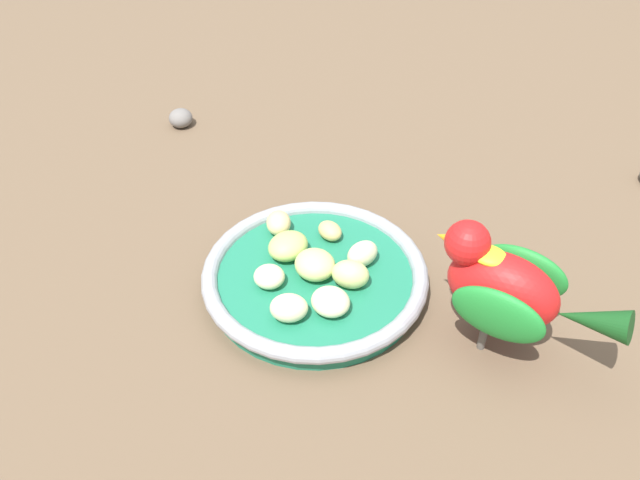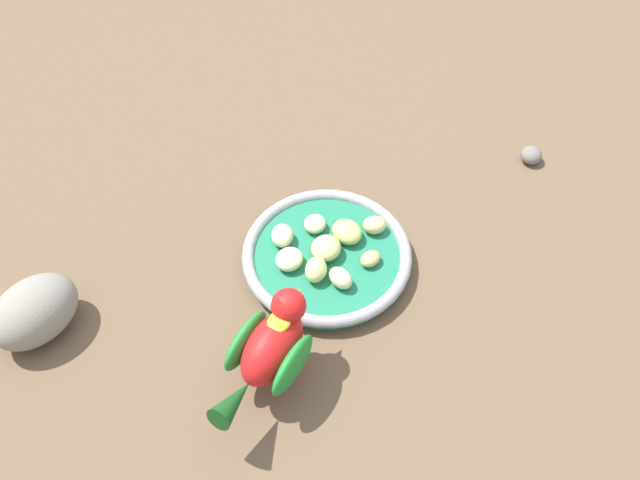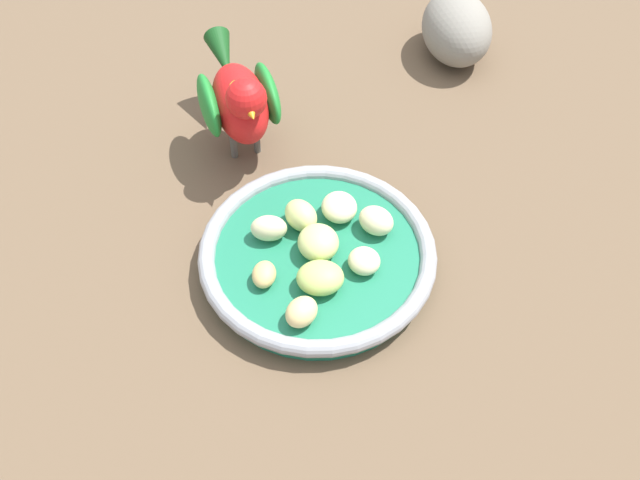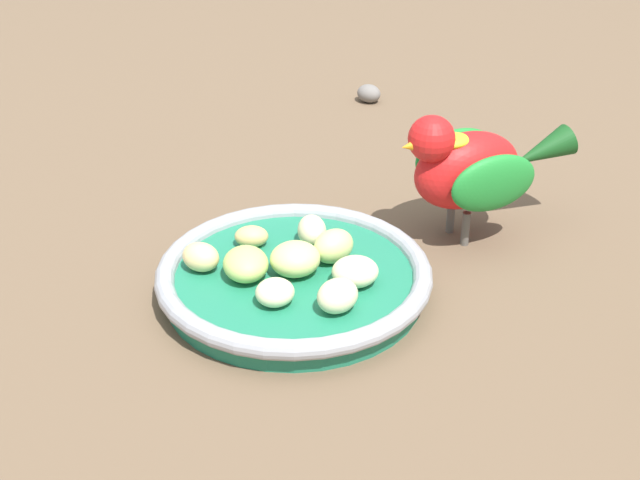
{
  "view_description": "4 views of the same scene",
  "coord_description": "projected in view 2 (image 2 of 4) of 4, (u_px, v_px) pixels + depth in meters",
  "views": [
    {
      "loc": [
        -0.49,
        -0.01,
        0.46
      ],
      "look_at": [
        -0.02,
        -0.03,
        0.05
      ],
      "focal_mm": 39.27,
      "sensor_mm": 36.0,
      "label": 1
    },
    {
      "loc": [
        -0.07,
        -0.56,
        0.74
      ],
      "look_at": [
        -0.04,
        -0.03,
        0.06
      ],
      "focal_mm": 41.48,
      "sensor_mm": 36.0,
      "label": 2
    },
    {
      "loc": [
        0.28,
        0.22,
        0.52
      ],
      "look_at": [
        -0.02,
        -0.02,
        0.05
      ],
      "focal_mm": 40.54,
      "sensor_mm": 36.0,
      "label": 3
    },
    {
      "loc": [
        -0.36,
        0.46,
        0.39
      ],
      "look_at": [
        -0.03,
        -0.05,
        0.04
      ],
      "focal_mm": 51.73,
      "sensor_mm": 36.0,
      "label": 4
    }
  ],
  "objects": [
    {
      "name": "apple_piece_6",
      "position": [
        341.0,
        278.0,
        0.87
      ],
      "size": [
        0.04,
        0.04,
        0.02
      ],
      "primitive_type": "ellipsoid",
      "rotation": [
        0.0,
        0.0,
        5.37
      ],
      "color": "beige",
      "rests_on": "feeding_bowl"
    },
    {
      "name": "apple_piece_0",
      "position": [
        316.0,
        270.0,
        0.88
      ],
      "size": [
        0.03,
        0.04,
        0.03
      ],
      "primitive_type": "ellipsoid",
      "rotation": [
        0.0,
        0.0,
        1.3
      ],
      "color": "#C6D17A",
      "rests_on": "feeding_bowl"
    },
    {
      "name": "apple_piece_4",
      "position": [
        326.0,
        248.0,
        0.9
      ],
      "size": [
        0.05,
        0.05,
        0.03
      ],
      "primitive_type": "ellipsoid",
      "rotation": [
        0.0,
        0.0,
        0.85
      ],
      "color": "#C6D17A",
      "rests_on": "feeding_bowl"
    },
    {
      "name": "pebble_1",
      "position": [
        531.0,
        155.0,
        1.02
      ],
      "size": [
        0.04,
        0.04,
        0.02
      ],
      "primitive_type": "ellipsoid",
      "rotation": [
        0.0,
        0.0,
        2.13
      ],
      "color": "slate",
      "rests_on": "ground_plane"
    },
    {
      "name": "apple_piece_3",
      "position": [
        289.0,
        259.0,
        0.89
      ],
      "size": [
        0.05,
        0.05,
        0.02
      ],
      "primitive_type": "ellipsoid",
      "rotation": [
        0.0,
        0.0,
        0.84
      ],
      "color": "beige",
      "rests_on": "feeding_bowl"
    },
    {
      "name": "apple_piece_7",
      "position": [
        374.0,
        225.0,
        0.92
      ],
      "size": [
        0.03,
        0.02,
        0.02
      ],
      "primitive_type": "ellipsoid",
      "rotation": [
        0.0,
        0.0,
        3.18
      ],
      "color": "#E5C67F",
      "rests_on": "feeding_bowl"
    },
    {
      "name": "apple_piece_8",
      "position": [
        282.0,
        238.0,
        0.91
      ],
      "size": [
        0.03,
        0.03,
        0.02
      ],
      "primitive_type": "ellipsoid",
      "rotation": [
        0.0,
        0.0,
        4.66
      ],
      "color": "beige",
      "rests_on": "feeding_bowl"
    },
    {
      "name": "ground_plane",
      "position": [
        346.0,
        247.0,
        0.94
      ],
      "size": [
        4.0,
        4.0,
        0.0
      ],
      "primitive_type": "plane",
      "color": "brown"
    },
    {
      "name": "feeding_bowl",
      "position": [
        327.0,
        257.0,
        0.91
      ],
      "size": [
        0.21,
        0.21,
        0.03
      ],
      "color": "#1E7251",
      "rests_on": "ground_plane"
    },
    {
      "name": "apple_piece_2",
      "position": [
        315.0,
        224.0,
        0.92
      ],
      "size": [
        0.04,
        0.04,
        0.02
      ],
      "primitive_type": "ellipsoid",
      "rotation": [
        0.0,
        0.0,
        1.17
      ],
      "color": "beige",
      "rests_on": "feeding_bowl"
    },
    {
      "name": "parrot",
      "position": [
        271.0,
        348.0,
        0.77
      ],
      "size": [
        0.12,
        0.15,
        0.12
      ],
      "rotation": [
        0.0,
        0.0,
        0.98
      ],
      "color": "#59544C",
      "rests_on": "ground_plane"
    },
    {
      "name": "apple_piece_1",
      "position": [
        350.0,
        234.0,
        0.91
      ],
      "size": [
        0.05,
        0.05,
        0.02
      ],
      "primitive_type": "ellipsoid",
      "rotation": [
        0.0,
        0.0,
        5.42
      ],
      "color": "#B2CC66",
      "rests_on": "feeding_bowl"
    },
    {
      "name": "rock_large",
      "position": [
        34.0,
        312.0,
        0.83
      ],
      "size": [
        0.13,
        0.13,
        0.07
      ],
      "primitive_type": "ellipsoid",
      "rotation": [
        0.0,
        0.0,
        3.92
      ],
      "color": "gray",
      "rests_on": "ground_plane"
    },
    {
      "name": "apple_piece_5",
      "position": [
        370.0,
        259.0,
        0.89
      ],
      "size": [
        0.03,
        0.03,
        0.02
      ],
      "primitive_type": "ellipsoid",
      "rotation": [
        0.0,
        0.0,
        3.73
      ],
      "color": "tan",
      "rests_on": "feeding_bowl"
    }
  ]
}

